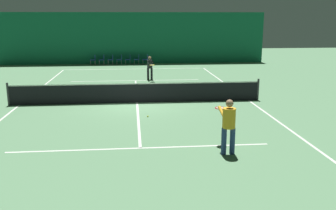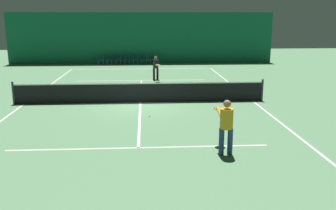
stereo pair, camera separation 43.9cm
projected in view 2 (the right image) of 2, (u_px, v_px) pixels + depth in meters
The scene contains 19 objects.
ground_plane at pixel (140, 102), 18.02m from camera, with size 60.00×60.00×0.00m, color #56845B.
backdrop_curtain at pixel (142, 38), 32.50m from camera, with size 23.00×0.12×4.40m.
court_line_baseline_far at pixel (142, 69), 29.58m from camera, with size 11.00×0.10×0.00m.
court_line_service_far at pixel (141, 80), 24.23m from camera, with size 8.25×0.10×0.00m.
court_line_service_near at pixel (138, 148), 11.80m from camera, with size 8.25×0.10×0.00m.
court_line_sideline_left at pixel (24, 104), 17.69m from camera, with size 0.10×23.80×0.00m.
court_line_sideline_right at pixel (253, 101), 18.35m from camera, with size 0.10×23.80×0.00m.
court_line_centre at pixel (140, 102), 18.02m from camera, with size 0.10×12.80×0.00m.
tennis_net at pixel (140, 92), 17.90m from camera, with size 12.00×0.10×1.07m.
player_near at pixel (226, 123), 11.04m from camera, with size 0.44×1.37×1.68m.
player_far at pixel (156, 66), 24.40m from camera, with size 0.49×1.31×1.51m.
courtside_chair_0 at pixel (102, 59), 32.16m from camera, with size 0.44×0.44×0.84m.
courtside_chair_1 at pixel (110, 59), 32.20m from camera, with size 0.44×0.44×0.84m.
courtside_chair_2 at pixel (119, 59), 32.25m from camera, with size 0.44×0.44×0.84m.
courtside_chair_3 at pixel (128, 59), 32.29m from camera, with size 0.44×0.44×0.84m.
courtside_chair_4 at pixel (136, 59), 32.34m from camera, with size 0.44×0.44×0.84m.
courtside_chair_5 at pixel (145, 59), 32.38m from camera, with size 0.44×0.44×0.84m.
courtside_chair_6 at pixel (154, 58), 32.43m from camera, with size 0.44×0.44×0.84m.
tennis_ball at pixel (149, 116), 15.44m from camera, with size 0.07×0.07×0.07m.
Camera 2 is at (0.24, -17.61, 4.04)m, focal length 40.00 mm.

